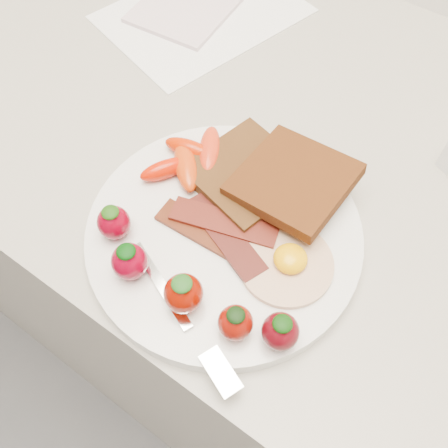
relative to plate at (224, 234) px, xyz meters
The scene contains 10 objects.
counter 0.49m from the plate, 88.01° to the left, with size 2.00×0.60×0.90m, color gray.
plate is the anchor object (origin of this frame).
toast_lower 0.07m from the plate, 104.53° to the left, with size 0.10×0.10×0.01m, color black.
toast_upper 0.09m from the plate, 67.84° to the left, with size 0.10×0.10×0.01m, color black.
fried_egg 0.07m from the plate, ahead, with size 0.11×0.11×0.02m.
bacon_strips 0.01m from the plate, 110.40° to the right, with size 0.12×0.07×0.01m.
baby_carrots 0.09m from the plate, 149.50° to the left, with size 0.07×0.11×0.02m.
strawberries 0.08m from the plate, 82.62° to the right, with size 0.22×0.06×0.04m.
fork 0.10m from the plate, 73.38° to the right, with size 0.16×0.07×0.00m.
paper_sheet 0.36m from the plate, 129.98° to the left, with size 0.19×0.26×0.00m, color white.
Camera 1 is at (0.14, 1.34, 1.33)m, focal length 40.00 mm.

